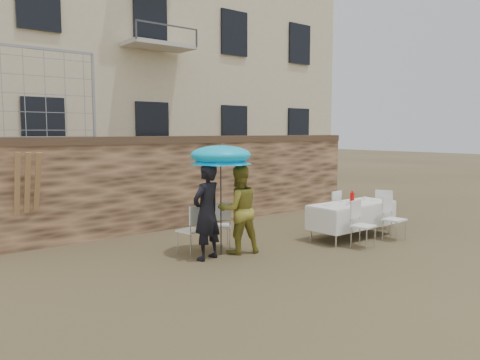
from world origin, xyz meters
TOP-DOWN VIEW (x-y plane):
  - ground at (0.00, 0.00)m, footprint 80.00×80.00m
  - stone_wall at (0.00, 5.00)m, footprint 13.00×0.50m
  - chain_link_fence at (-3.00, 5.00)m, footprint 3.20×0.06m
  - man_suit at (-0.53, 2.02)m, footprint 0.74×0.58m
  - woman_dress at (0.22, 2.02)m, footprint 0.98×0.86m
  - umbrella at (-0.13, 2.12)m, footprint 1.20×1.20m
  - couple_chair_left at (-0.53, 2.57)m, footprint 0.57×0.57m
  - couple_chair_right at (0.17, 2.57)m, footprint 0.65×0.65m
  - banquet_table at (3.02, 1.48)m, footprint 2.10×0.85m
  - soda_bottle at (2.82, 1.33)m, footprint 0.09×0.09m
  - table_chair_front_left at (2.42, 0.73)m, footprint 0.55×0.55m
  - table_chair_front_right at (3.52, 0.73)m, footprint 0.51×0.51m
  - table_chair_back at (3.22, 2.28)m, footprint 0.55×0.55m
  - table_chair_side at (4.42, 1.58)m, footprint 0.64×0.64m
  - wood_planks at (-2.81, 4.70)m, footprint 0.70×0.20m

SIDE VIEW (x-z plane):
  - ground at x=0.00m, z-range 0.00..0.00m
  - couple_chair_left at x=-0.53m, z-range 0.00..0.96m
  - couple_chair_right at x=0.17m, z-range 0.00..0.96m
  - table_chair_front_left at x=2.42m, z-range 0.00..0.96m
  - table_chair_front_right at x=3.52m, z-range 0.00..0.96m
  - table_chair_back at x=3.22m, z-range 0.00..0.96m
  - table_chair_side at x=4.42m, z-range 0.00..0.96m
  - banquet_table at x=3.02m, z-range 0.34..1.12m
  - woman_dress at x=0.22m, z-range 0.00..1.71m
  - man_suit at x=-0.53m, z-range 0.00..1.78m
  - soda_bottle at x=2.82m, z-range 0.77..1.04m
  - wood_planks at x=-2.81m, z-range 0.00..2.00m
  - stone_wall at x=0.00m, z-range 0.00..2.20m
  - umbrella at x=-0.13m, z-range 0.87..2.83m
  - chain_link_fence at x=-3.00m, z-range 2.20..4.00m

